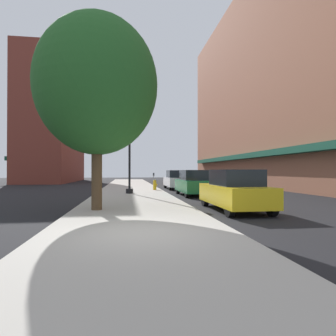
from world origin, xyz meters
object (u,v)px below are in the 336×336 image
lamppost (130,147)px  parking_meter_near (154,178)px  fire_hydrant (155,185)px  tree_near (97,86)px  car_yellow (235,191)px  car_green (194,183)px  car_white (176,180)px

lamppost → parking_meter_near: size_ratio=4.50×
lamppost → fire_hydrant: 4.67m
fire_hydrant → parking_meter_near: 3.31m
tree_near → car_yellow: size_ratio=1.73×
lamppost → fire_hydrant: (1.99, 3.26, -2.68)m
parking_meter_near → car_green: size_ratio=0.30×
tree_near → fire_hydrant: bearing=73.5°
fire_hydrant → lamppost: bearing=-121.4°
tree_near → car_white: bearing=68.1°
lamppost → fire_hydrant: size_ratio=7.47×
car_green → car_white: 6.66m
tree_near → car_green: bearing=51.9°
parking_meter_near → tree_near: 15.30m
fire_hydrant → car_yellow: size_ratio=0.18×
parking_meter_near → tree_near: size_ratio=0.18×
fire_hydrant → car_white: bearing=49.3°
fire_hydrant → car_yellow: car_yellow is taller
lamppost → parking_meter_near: bearing=71.4°
car_yellow → car_white: (0.00, 13.78, 0.00)m
fire_hydrant → car_white: car_white is taller
lamppost → car_green: lamppost is taller
fire_hydrant → car_white: size_ratio=0.18×
lamppost → parking_meter_near: 7.25m
lamppost → car_white: size_ratio=1.37×
fire_hydrant → car_green: (2.16, -4.15, 0.29)m
lamppost → car_white: (4.15, 5.77, -2.39)m
tree_near → car_yellow: 6.81m
parking_meter_near → tree_near: (-3.51, -14.36, 3.94)m
car_yellow → car_white: size_ratio=1.00×
car_green → tree_near: bearing=-126.3°
car_yellow → lamppost: bearing=115.4°
parking_meter_near → fire_hydrant: bearing=-93.7°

